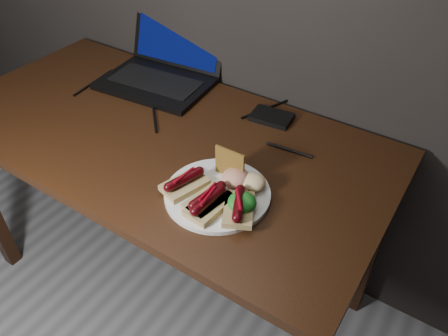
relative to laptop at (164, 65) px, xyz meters
name	(u,v)px	position (x,y,z in m)	size (l,w,h in m)	color
desk	(160,155)	(0.19, -0.27, -0.14)	(1.40, 0.70, 0.75)	#371C0D
laptop	(164,65)	(0.00, 0.00, 0.00)	(0.40, 0.38, 0.25)	black
hard_drive	(272,117)	(0.45, -0.02, -0.05)	(0.13, 0.08, 0.02)	black
desk_cables	(193,109)	(0.21, -0.12, -0.05)	(0.84, 0.41, 0.01)	black
plate	(217,194)	(0.50, -0.40, -0.05)	(0.27, 0.27, 0.01)	silver
bread_sausage_left	(184,182)	(0.42, -0.43, -0.02)	(0.10, 0.13, 0.04)	tan
bread_sausage_center	(208,199)	(0.50, -0.45, -0.02)	(0.09, 0.13, 0.04)	tan
bread_sausage_right	(239,207)	(0.58, -0.43, -0.02)	(0.11, 0.13, 0.04)	tan
bread_sausage_extra	(208,204)	(0.51, -0.46, -0.02)	(0.08, 0.12, 0.04)	tan
crispbread	(230,164)	(0.49, -0.33, 0.00)	(0.09, 0.01, 0.09)	olive
salad_greens	(242,202)	(0.58, -0.42, -0.02)	(0.07, 0.07, 0.04)	#115919
salsa_mound	(236,177)	(0.52, -0.35, -0.02)	(0.07, 0.07, 0.04)	maroon
coleslaw_mound	(253,182)	(0.56, -0.34, -0.02)	(0.06, 0.06, 0.04)	beige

